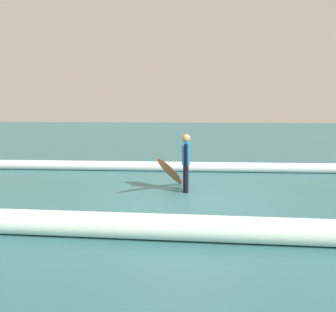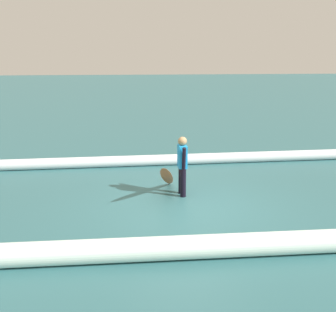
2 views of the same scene
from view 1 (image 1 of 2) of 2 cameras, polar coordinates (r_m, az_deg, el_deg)
ground_plane at (r=8.27m, az=2.42°, el=-7.15°), size 120.99×120.99×0.00m
surfer at (r=9.01m, az=2.93°, el=-0.57°), size 0.22×0.62×1.49m
surfboard at (r=9.08m, az=0.47°, el=-2.67°), size 0.64×2.13×1.03m
wave_crest_foreground at (r=12.13m, az=5.54°, el=-1.77°), size 24.23×1.16×0.34m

